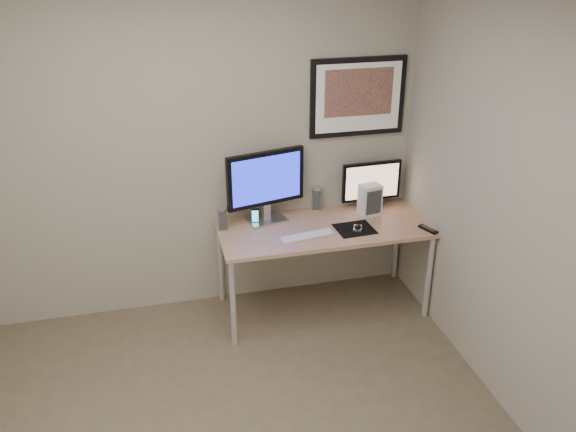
# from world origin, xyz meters

# --- Properties ---
(room) EXTENTS (3.60, 3.60, 3.60)m
(room) POSITION_xyz_m (0.00, 0.45, 1.64)
(room) COLOR white
(room) RESTS_ON ground
(desk) EXTENTS (1.60, 0.70, 0.73)m
(desk) POSITION_xyz_m (1.00, 1.35, 0.66)
(desk) COLOR #9D6B4C
(desk) RESTS_ON floor
(framed_art) EXTENTS (0.75, 0.04, 0.60)m
(framed_art) POSITION_xyz_m (1.35, 1.68, 1.62)
(framed_art) COLOR black
(framed_art) RESTS_ON room
(monitor_large) EXTENTS (0.61, 0.26, 0.57)m
(monitor_large) POSITION_xyz_m (0.60, 1.54, 1.04)
(monitor_large) COLOR #B1B1B6
(monitor_large) RESTS_ON desk
(monitor_tv) EXTENTS (0.49, 0.12, 0.38)m
(monitor_tv) POSITION_xyz_m (1.47, 1.60, 0.94)
(monitor_tv) COLOR black
(monitor_tv) RESTS_ON desk
(speaker_left) EXTENTS (0.08, 0.08, 0.18)m
(speaker_left) POSITION_xyz_m (0.25, 1.48, 0.82)
(speaker_left) COLOR #B1B1B6
(speaker_left) RESTS_ON desk
(speaker_right) EXTENTS (0.09, 0.09, 0.19)m
(speaker_right) POSITION_xyz_m (1.03, 1.65, 0.83)
(speaker_right) COLOR #B1B1B6
(speaker_right) RESTS_ON desk
(phone_dock) EXTENTS (0.08, 0.08, 0.13)m
(phone_dock) POSITION_xyz_m (0.50, 1.50, 0.80)
(phone_dock) COLOR black
(phone_dock) RESTS_ON desk
(keyboard) EXTENTS (0.44, 0.18, 0.01)m
(keyboard) POSITION_xyz_m (0.83, 1.21, 0.74)
(keyboard) COLOR silver
(keyboard) RESTS_ON desk
(mousepad) EXTENTS (0.29, 0.27, 0.00)m
(mousepad) POSITION_xyz_m (1.21, 1.24, 0.73)
(mousepad) COLOR black
(mousepad) RESTS_ON desk
(mouse) EXTENTS (0.09, 0.11, 0.03)m
(mouse) POSITION_xyz_m (1.23, 1.23, 0.75)
(mouse) COLOR black
(mouse) RESTS_ON mousepad
(remote) EXTENTS (0.10, 0.17, 0.02)m
(remote) POSITION_xyz_m (1.74, 1.09, 0.74)
(remote) COLOR black
(remote) RESTS_ON desk
(fan_unit) EXTENTS (0.18, 0.14, 0.25)m
(fan_unit) POSITION_xyz_m (1.41, 1.47, 0.85)
(fan_unit) COLOR silver
(fan_unit) RESTS_ON desk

